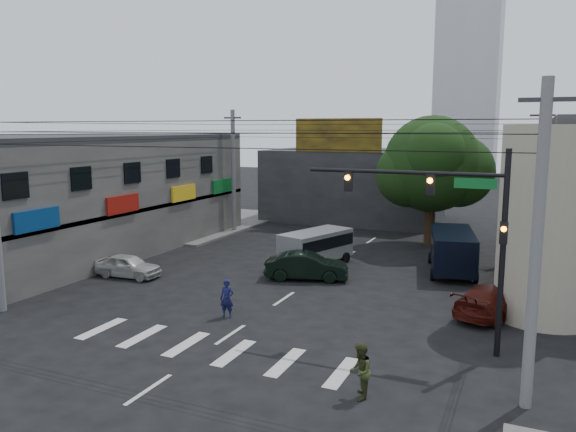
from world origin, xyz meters
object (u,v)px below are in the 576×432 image
Objects in this scene: dark_sedan at (307,266)px; navy_van at (452,252)px; utility_pole_far_left at (233,172)px; traffic_officer at (227,299)px; utility_pole_near_right at (536,249)px; utility_pole_far_right at (538,183)px; maroon_sedan at (494,300)px; pedestrian_olive at (360,371)px; traffic_gantry at (453,216)px; silver_minivan at (316,248)px; white_compact at (128,266)px; street_tree at (432,164)px.

navy_van is (6.74, 4.60, 0.42)m from dark_sedan.
utility_pole_far_left is 5.67× the size of traffic_officer.
utility_pole_near_right is 15.29m from dark_sedan.
utility_pole_far_right is (21.00, 0.00, 0.00)m from utility_pole_far_left.
pedestrian_olive is (-3.04, -9.41, 0.17)m from maroon_sedan.
maroon_sedan is at bearing -96.53° from utility_pole_far_right.
traffic_gantry is 1.57× the size of dark_sedan.
silver_minivan is 16.21m from pedestrian_olive.
navy_van is at bearing -66.20° from white_compact.
street_tree is 15.22m from maroon_sedan.
silver_minivan is (8.18, 6.51, 0.38)m from white_compact.
utility_pole_near_right reaches higher than traffic_officer.
maroon_sedan is 1.00× the size of silver_minivan.
utility_pole_far_left is at bearing 135.69° from utility_pole_near_right.
utility_pole_far_left is 14.45m from white_compact.
pedestrian_olive is (16.53, -21.93, -3.76)m from utility_pole_far_left.
utility_pole_near_right is at bearing -44.31° from utility_pole_far_left.
utility_pole_far_left reaches higher than maroon_sedan.
white_compact is 2.27× the size of traffic_officer.
navy_van is 3.69× the size of traffic_officer.
silver_minivan is 7.58m from navy_van.
silver_minivan is (-11.50, -7.32, -3.61)m from utility_pole_far_right.
white_compact is 0.61× the size of navy_van.
silver_minivan is at bearing 89.93° from navy_van.
utility_pole_near_right is at bearing -176.01° from navy_van.
traffic_officer is at bearing 155.98° from dark_sedan.
white_compact is 0.74× the size of silver_minivan.
street_tree is 19.57m from traffic_officer.
utility_pole_far_left is 12.52m from silver_minivan.
traffic_officer is at bearing -105.63° from street_tree.
pedestrian_olive is (-0.40, -16.11, -0.29)m from navy_van.
street_tree is 2.36× the size of white_compact.
navy_van is at bearing 97.10° from traffic_gantry.
street_tree is 20.42m from white_compact.
utility_pole_near_right reaches higher than navy_van.
utility_pole_near_right is at bearing -73.18° from street_tree.
maroon_sedan is at bearing 16.74° from traffic_officer.
pedestrian_olive is at bearing -101.53° from utility_pole_far_right.
pedestrian_olive is at bearing -121.42° from white_compact.
utility_pole_far_left reaches higher than navy_van.
navy_van reaches higher than silver_minivan.
dark_sedan is 9.50m from white_compact.
dark_sedan is at bearing 137.00° from utility_pole_near_right.
traffic_officer is (-5.12, -18.31, -4.66)m from street_tree.
utility_pole_far_left is at bearing 2.09° from white_compact.
utility_pole_far_right is at bearing 90.00° from utility_pole_near_right.
navy_van is at bearing 48.28° from traffic_officer.
dark_sedan is at bearing -45.64° from utility_pole_far_left.
dark_sedan is 0.76× the size of navy_van.
traffic_gantry is at bearing -6.46° from traffic_officer.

